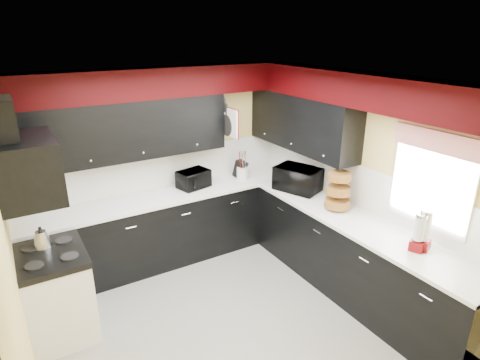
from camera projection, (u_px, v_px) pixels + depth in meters
The scene contains 34 objects.
ground at pixel (227, 322), 4.26m from camera, with size 3.60×3.60×0.00m, color gray.
wall_back at pixel (159, 164), 5.26m from camera, with size 3.60×0.06×2.50m, color #E0C666.
wall_right at pixel (360, 181), 4.69m from camera, with size 0.06×3.60×2.50m, color #E0C666.
wall_left at pixel (12, 271), 2.95m from camera, with size 0.06×3.60×2.50m, color #E0C666.
ceiling at pixel (223, 82), 3.38m from camera, with size 3.60×3.60×0.06m, color white.
cab_back at pixel (171, 228), 5.30m from camera, with size 3.60×0.60×0.90m, color black.
cab_right at pixel (353, 259), 4.58m from camera, with size 0.60×3.00×0.90m, color black.
counter_back at pixel (169, 195), 5.14m from camera, with size 3.62×0.64×0.04m, color white.
counter_right at pixel (358, 222), 4.42m from camera, with size 0.64×3.02×0.04m, color white.
splash_back at pixel (159, 169), 5.27m from camera, with size 3.60×0.02×0.50m, color white.
splash_right at pixel (358, 186), 4.70m from camera, with size 0.02×3.60×0.50m, color white.
upper_back at pixel (120, 131), 4.68m from camera, with size 2.60×0.35×0.70m, color black.
upper_right at pixel (301, 122), 5.13m from camera, with size 0.35×1.80×0.70m, color black.
soffit_back at pixel (158, 82), 4.74m from camera, with size 3.60×0.36×0.35m, color black.
soffit_right at pixel (372, 91), 4.08m from camera, with size 0.36×3.24×0.35m, color black.
stove at pixel (58, 296), 3.99m from camera, with size 0.60×0.75×0.86m, color white.
cooktop at pixel (50, 256), 3.82m from camera, with size 0.62×0.77×0.06m, color black.
hood at pixel (27, 169), 3.48m from camera, with size 0.50×0.78×0.55m, color black.
hood_duct at pixel (0, 123), 3.27m from camera, with size 0.24×0.40×0.40m, color black.
window at pixel (432, 181), 3.85m from camera, with size 0.03×0.86×0.96m, color white, non-canonical shape.
valance at pixel (436, 141), 3.68m from camera, with size 0.04×0.88×0.20m, color red.
pan_top at pixel (222, 104), 5.19m from camera, with size 0.03×0.22×0.40m, color black, non-canonical shape.
pan_mid at pixel (227, 125), 5.17m from camera, with size 0.03×0.28×0.46m, color black, non-canonical shape.
pan_low at pixel (217, 124), 5.39m from camera, with size 0.03×0.24×0.42m, color black, non-canonical shape.
cut_board at pixel (232, 123), 5.07m from camera, with size 0.03×0.26×0.35m, color white.
baskets at pixel (338, 190), 4.62m from camera, with size 0.27×0.27×0.50m, color brown, non-canonical shape.
deco_plate at pixel (394, 100), 4.04m from camera, with size 0.03×0.24×0.24m, color white, non-canonical shape.
toaster_oven at pixel (194, 179), 5.30m from camera, with size 0.40×0.33×0.23m, color black.
microwave at pixel (298, 179), 5.19m from camera, with size 0.56×0.38×0.31m, color black.
utensil_crock at pixel (242, 173), 5.61m from camera, with size 0.16×0.16×0.17m, color silver.
knife_block at pixel (240, 169), 5.65m from camera, with size 0.11×0.15×0.24m, color black.
kettle at pixel (42, 239), 3.91m from camera, with size 0.18×0.18×0.16m, color #A6A6AA, non-canonical shape.
dispenser_a at pixel (424, 231), 3.78m from camera, with size 0.14×0.14×0.37m, color maroon, non-canonical shape.
dispenser_b at pixel (419, 234), 3.76m from camera, with size 0.12×0.12×0.34m, color maroon, non-canonical shape.
Camera 1 is at (-1.66, -3.03, 2.92)m, focal length 30.00 mm.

